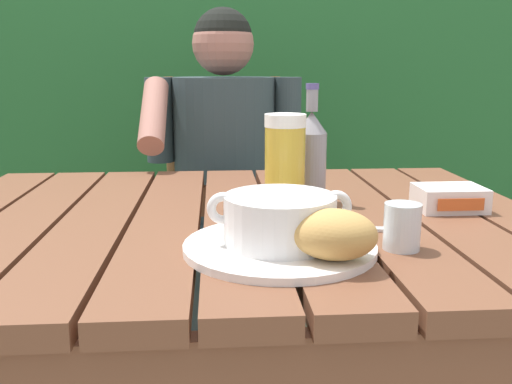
% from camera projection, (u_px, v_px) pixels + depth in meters
% --- Properties ---
extents(dining_table, '(1.17, 0.92, 0.76)m').
position_uv_depth(dining_table, '(237.00, 263.00, 1.10)').
color(dining_table, brown).
rests_on(dining_table, ground_plane).
extents(hedge_backdrop, '(3.54, 0.90, 1.80)m').
position_uv_depth(hedge_backdrop, '(244.00, 97.00, 2.64)').
color(hedge_backdrop, '#245E2D').
rests_on(hedge_backdrop, ground_plane).
extents(chair_near_diner, '(0.42, 0.41, 1.00)m').
position_uv_depth(chair_near_diner, '(225.00, 225.00, 2.01)').
color(chair_near_diner, brown).
rests_on(chair_near_diner, ground_plane).
extents(person_eating, '(0.48, 0.47, 1.22)m').
position_uv_depth(person_eating, '(224.00, 172.00, 1.76)').
color(person_eating, '#314144').
rests_on(person_eating, ground_plane).
extents(serving_plate, '(0.30, 0.30, 0.01)m').
position_uv_depth(serving_plate, '(280.00, 247.00, 0.86)').
color(serving_plate, white).
rests_on(serving_plate, dining_table).
extents(soup_bowl, '(0.22, 0.17, 0.08)m').
position_uv_depth(soup_bowl, '(280.00, 218.00, 0.85)').
color(soup_bowl, white).
rests_on(soup_bowl, serving_plate).
extents(bread_roll, '(0.14, 0.12, 0.07)m').
position_uv_depth(bread_roll, '(334.00, 234.00, 0.78)').
color(bread_roll, tan).
rests_on(bread_roll, serving_plate).
extents(beer_glass, '(0.08, 0.08, 0.19)m').
position_uv_depth(beer_glass, '(285.00, 163.00, 1.07)').
color(beer_glass, gold).
rests_on(beer_glass, dining_table).
extents(beer_bottle, '(0.06, 0.06, 0.24)m').
position_uv_depth(beer_bottle, '(311.00, 155.00, 1.15)').
color(beer_bottle, gray).
rests_on(beer_bottle, dining_table).
extents(water_glass_small, '(0.06, 0.06, 0.07)m').
position_uv_depth(water_glass_small, '(402.00, 227.00, 0.86)').
color(water_glass_small, silver).
rests_on(water_glass_small, dining_table).
extents(butter_tub, '(0.13, 0.10, 0.05)m').
position_uv_depth(butter_tub, '(450.00, 199.00, 1.09)').
color(butter_tub, white).
rests_on(butter_tub, dining_table).
extents(table_knife, '(0.17, 0.05, 0.01)m').
position_uv_depth(table_knife, '(351.00, 228.00, 0.96)').
color(table_knife, silver).
rests_on(table_knife, dining_table).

